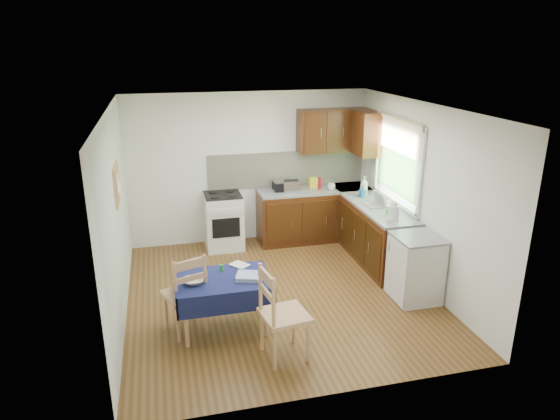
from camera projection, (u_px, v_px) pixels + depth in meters
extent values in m
plane|color=#513215|center=(279.00, 294.00, 6.77)|extent=(4.20, 4.20, 0.00)
cube|color=white|center=(279.00, 107.00, 5.97)|extent=(4.00, 4.20, 0.02)
cube|color=white|center=(249.00, 168.00, 8.30)|extent=(4.00, 0.02, 2.50)
cube|color=white|center=(336.00, 278.00, 4.44)|extent=(4.00, 0.02, 2.50)
cube|color=silver|center=(116.00, 219.00, 5.91)|extent=(0.02, 4.20, 2.50)
cube|color=white|center=(421.00, 195.00, 6.82)|extent=(0.02, 4.20, 2.50)
cube|color=#341309|center=(314.00, 215.00, 8.53)|extent=(1.90, 0.60, 0.86)
cube|color=#341309|center=(377.00, 236.00, 7.62)|extent=(0.60, 1.70, 0.86)
cube|color=slate|center=(314.00, 190.00, 8.38)|extent=(1.90, 0.60, 0.04)
cube|color=slate|center=(379.00, 208.00, 7.47)|extent=(0.60, 1.70, 0.04)
cube|color=slate|center=(351.00, 187.00, 8.53)|extent=(0.60, 0.60, 0.04)
cube|color=beige|center=(287.00, 169.00, 8.45)|extent=(2.70, 0.02, 0.60)
cube|color=#341309|center=(334.00, 130.00, 8.26)|extent=(1.20, 0.35, 0.70)
cube|color=#341309|center=(368.00, 134.00, 7.97)|extent=(0.35, 0.50, 0.70)
cube|color=silver|center=(224.00, 221.00, 8.17)|extent=(0.60, 0.60, 0.90)
cube|color=black|center=(223.00, 195.00, 8.02)|extent=(0.58, 0.58, 0.02)
cube|color=black|center=(226.00, 228.00, 7.89)|extent=(0.44, 0.01, 0.32)
cube|color=#254E20|center=(398.00, 166.00, 7.38)|extent=(0.01, 1.40, 0.85)
cube|color=silver|center=(400.00, 122.00, 7.17)|extent=(0.04, 1.48, 0.06)
cube|color=silver|center=(394.00, 201.00, 7.56)|extent=(0.04, 1.48, 0.06)
cube|color=tan|center=(398.00, 137.00, 7.24)|extent=(0.02, 1.36, 0.44)
cube|color=silver|center=(416.00, 269.00, 6.52)|extent=(0.55, 0.58, 0.85)
cube|color=slate|center=(419.00, 238.00, 6.37)|extent=(0.58, 0.60, 0.03)
cube|color=tan|center=(117.00, 184.00, 6.08)|extent=(0.02, 0.62, 0.47)
cube|color=olive|center=(118.00, 184.00, 6.09)|extent=(0.01, 0.56, 0.41)
cube|color=white|center=(118.00, 184.00, 6.01)|extent=(0.00, 0.18, 0.24)
cube|color=white|center=(120.00, 189.00, 6.23)|extent=(0.00, 0.15, 0.20)
cube|color=#100F3C|center=(222.00, 280.00, 5.74)|extent=(1.06, 0.71, 0.03)
cube|color=#100F3C|center=(227.00, 304.00, 5.45)|extent=(1.10, 0.02, 0.26)
cube|color=#100F3C|center=(219.00, 275.00, 6.12)|extent=(1.10, 0.02, 0.26)
cube|color=#100F3C|center=(176.00, 294.00, 5.66)|extent=(0.02, 0.75, 0.26)
cube|color=#100F3C|center=(268.00, 283.00, 5.90)|extent=(0.02, 0.75, 0.26)
cylinder|color=tan|center=(186.00, 322.00, 5.50)|extent=(0.05, 0.05, 0.63)
cylinder|color=tan|center=(266.00, 312.00, 5.70)|extent=(0.05, 0.05, 0.63)
cylinder|color=tan|center=(183.00, 298.00, 6.00)|extent=(0.05, 0.05, 0.63)
cylinder|color=tan|center=(256.00, 290.00, 6.20)|extent=(0.05, 0.05, 0.63)
cube|color=tan|center=(185.00, 294.00, 5.76)|extent=(0.57, 0.57, 0.04)
cube|color=tan|center=(190.00, 271.00, 5.50)|extent=(0.39, 0.17, 0.32)
cylinder|color=tan|center=(194.00, 302.00, 6.08)|extent=(0.04, 0.04, 0.48)
cylinder|color=tan|center=(166.00, 310.00, 5.89)|extent=(0.04, 0.04, 0.48)
cylinder|color=tan|center=(207.00, 315.00, 5.80)|extent=(0.04, 0.04, 0.48)
cylinder|color=tan|center=(178.00, 324.00, 5.60)|extent=(0.04, 0.04, 0.48)
cube|color=tan|center=(285.00, 315.00, 5.28)|extent=(0.53, 0.53, 0.04)
cube|color=tan|center=(267.00, 286.00, 5.08)|extent=(0.10, 0.42, 0.33)
cylinder|color=tan|center=(308.00, 341.00, 5.26)|extent=(0.04, 0.04, 0.50)
cylinder|color=tan|center=(294.00, 323.00, 5.59)|extent=(0.04, 0.04, 0.50)
cylinder|color=tan|center=(275.00, 349.00, 5.12)|extent=(0.04, 0.04, 0.50)
cylinder|color=tan|center=(262.00, 330.00, 5.45)|extent=(0.04, 0.04, 0.50)
cube|color=silver|center=(291.00, 186.00, 8.16)|extent=(0.28, 0.17, 0.20)
cube|color=black|center=(291.00, 180.00, 8.13)|extent=(0.24, 0.02, 0.02)
cube|color=black|center=(283.00, 186.00, 8.28)|extent=(0.30, 0.26, 0.14)
cube|color=silver|center=(283.00, 181.00, 8.25)|extent=(0.30, 0.26, 0.03)
cylinder|color=#B70E1C|center=(320.00, 184.00, 8.30)|extent=(0.05, 0.05, 0.21)
cube|color=yellow|center=(313.00, 182.00, 8.43)|extent=(0.13, 0.09, 0.17)
cube|color=gray|center=(379.00, 204.00, 7.54)|extent=(0.44, 0.33, 0.02)
cylinder|color=silver|center=(380.00, 199.00, 7.51)|extent=(0.05, 0.21, 0.21)
cylinder|color=silver|center=(393.00, 213.00, 6.90)|extent=(0.16, 0.16, 0.20)
sphere|color=silver|center=(394.00, 204.00, 6.86)|extent=(0.10, 0.10, 0.10)
imported|color=white|center=(331.00, 187.00, 8.31)|extent=(0.16, 0.16, 0.10)
imported|color=silver|center=(364.00, 186.00, 7.94)|extent=(0.14, 0.14, 0.32)
imported|color=#1B5AA0|center=(362.00, 192.00, 7.90)|extent=(0.10, 0.10, 0.18)
imported|color=green|center=(391.00, 210.00, 7.04)|extent=(0.18, 0.18, 0.18)
imported|color=beige|center=(194.00, 281.00, 5.62)|extent=(0.24, 0.24, 0.05)
imported|color=white|center=(235.00, 267.00, 6.00)|extent=(0.26, 0.28, 0.02)
cylinder|color=#258835|center=(222.00, 268.00, 5.91)|extent=(0.04, 0.04, 0.08)
cube|color=#284995|center=(250.00, 277.00, 5.73)|extent=(0.36, 0.32, 0.05)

